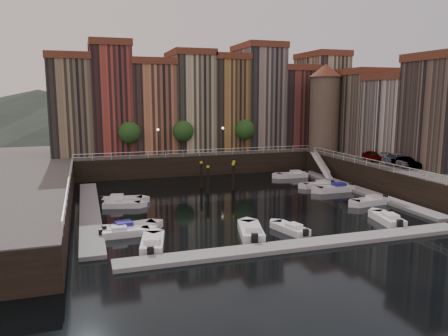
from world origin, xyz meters
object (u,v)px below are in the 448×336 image
object	(u,v)px
mooring_pilings	(219,177)
boat_left_0	(124,232)
car_c	(399,161)
corner_tower	(324,107)
car_a	(372,157)
boat_left_2	(121,204)
gangway	(321,164)
boat_left_1	(129,228)
car_b	(408,163)

from	to	relation	value
mooring_pilings	boat_left_0	xyz separation A→B (m)	(-13.36, -15.58, -1.32)
boat_left_0	car_c	distance (m)	36.23
corner_tower	car_a	distance (m)	12.90
boat_left_2	car_a	distance (m)	34.45
gangway	boat_left_1	distance (m)	35.50
boat_left_1	car_c	world-z (taller)	car_c
boat_left_0	car_a	bearing A→B (deg)	19.93
car_c	corner_tower	bearing A→B (deg)	96.47
mooring_pilings	boat_left_2	xyz separation A→B (m)	(-12.82, -5.51, -1.33)
mooring_pilings	boat_left_2	bearing A→B (deg)	-156.75
gangway	mooring_pilings	xyz separation A→B (m)	(-17.24, -4.25, -0.27)
gangway	boat_left_2	size ratio (longest dim) A/B	1.93
boat_left_1	car_b	size ratio (longest dim) A/B	1.20
mooring_pilings	car_a	bearing A→B (deg)	-6.18
boat_left_2	car_c	world-z (taller)	car_c
gangway	mooring_pilings	size ratio (longest dim) A/B	1.76
car_a	car_c	bearing A→B (deg)	-75.05
mooring_pilings	car_a	distance (m)	21.53
mooring_pilings	car_b	xyz separation A→B (m)	(21.72, -8.79, 2.01)
boat_left_1	car_c	xyz separation A→B (m)	(34.54, 7.41, 3.37)
boat_left_0	car_a	world-z (taller)	car_a
car_a	car_c	size ratio (longest dim) A/B	0.77
corner_tower	car_c	bearing A→B (deg)	-84.38
mooring_pilings	gangway	bearing A→B (deg)	13.86
boat_left_0	car_b	bearing A→B (deg)	9.94
car_c	car_a	bearing A→B (deg)	95.44
car_b	corner_tower	bearing A→B (deg)	80.45
corner_tower	boat_left_2	xyz separation A→B (m)	(-32.96, -14.26, -9.87)
boat_left_1	car_c	distance (m)	35.48
boat_left_0	car_a	distance (m)	37.27
boat_left_1	car_b	world-z (taller)	car_b
mooring_pilings	car_a	xyz separation A→B (m)	(21.31, -2.31, 2.02)
boat_left_0	car_b	world-z (taller)	car_b
corner_tower	mooring_pilings	xyz separation A→B (m)	(-20.14, -8.75, -8.54)
gangway	car_b	size ratio (longest dim) A/B	2.08
corner_tower	car_c	size ratio (longest dim) A/B	2.72
gangway	boat_left_0	world-z (taller)	gangway
car_a	car_b	bearing A→B (deg)	-76.00
mooring_pilings	boat_left_1	size ratio (longest dim) A/B	0.98
boat_left_0	gangway	bearing A→B (deg)	31.94
car_c	boat_left_2	bearing A→B (deg)	178.17
corner_tower	boat_left_2	distance (m)	37.24
gangway	boat_left_2	xyz separation A→B (m)	(-30.06, -9.76, -1.59)
gangway	car_b	world-z (taller)	car_b
boat_left_0	car_b	distance (m)	35.89
corner_tower	mooring_pilings	size ratio (longest dim) A/B	2.91
corner_tower	car_b	bearing A→B (deg)	-84.82
car_b	car_c	distance (m)	1.67
corner_tower	gangway	bearing A→B (deg)	-122.80
mooring_pilings	boat_left_1	bearing A→B (deg)	-131.45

